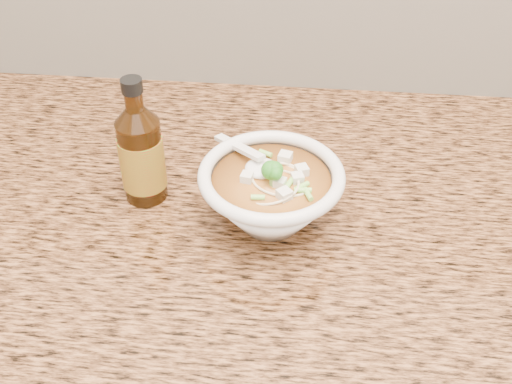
{
  "coord_description": "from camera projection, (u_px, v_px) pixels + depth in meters",
  "views": [
    {
      "loc": [
        -0.12,
        0.97,
        1.49
      ],
      "look_at": [
        -0.18,
        1.62,
        0.95
      ],
      "focal_mm": 45.0,
      "sensor_mm": 36.0,
      "label": 1
    }
  ],
  "objects": [
    {
      "name": "hot_sauce_bottle",
      "position": [
        141.0,
        155.0,
        0.87
      ],
      "size": [
        0.08,
        0.08,
        0.19
      ],
      "rotation": [
        0.0,
        0.0,
        -0.3
      ],
      "color": "#3F2108",
      "rests_on": "counter_slab"
    },
    {
      "name": "soup_bowl",
      "position": [
        271.0,
        196.0,
        0.85
      ],
      "size": [
        0.19,
        0.19,
        0.11
      ],
      "rotation": [
        0.0,
        0.0,
        -0.14
      ],
      "color": "white",
      "rests_on": "counter_slab"
    },
    {
      "name": "counter_slab",
      "position": [
        383.0,
        213.0,
        0.92
      ],
      "size": [
        4.0,
        0.68,
        0.04
      ],
      "primitive_type": "cube",
      "color": "#905C34",
      "rests_on": "cabinet"
    }
  ]
}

